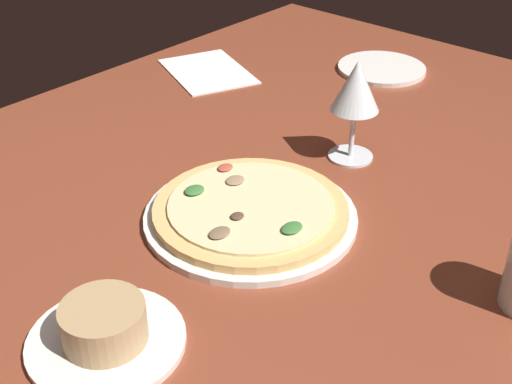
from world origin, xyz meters
TOP-DOWN VIEW (x-y plane):
  - dining_table at (0.00, 0.00)cm, footprint 150.00×110.00cm
  - pizza_main at (4.45, 1.94)cm, footprint 28.87×28.87cm
  - ramekin_on_saucer at (32.03, 6.02)cm, footprint 17.04×17.04cm
  - wine_glass_far at (-18.82, 2.14)cm, footprint 7.39×7.39cm
  - side_plate at (-52.24, -13.54)cm, footprint 17.47×17.47cm
  - paper_menu at (-28.57, -39.05)cm, footprint 20.79×23.76cm

SIDE VIEW (x-z plane):
  - dining_table at x=0.00cm, z-range 0.00..4.00cm
  - paper_menu at x=-28.57cm, z-range 4.00..4.30cm
  - side_plate at x=-52.24cm, z-range 4.00..4.90cm
  - pizza_main at x=4.45cm, z-range 3.59..6.84cm
  - ramekin_on_saucer at x=32.03cm, z-range 3.39..8.54cm
  - wine_glass_far at x=-18.82cm, z-range 7.44..23.37cm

